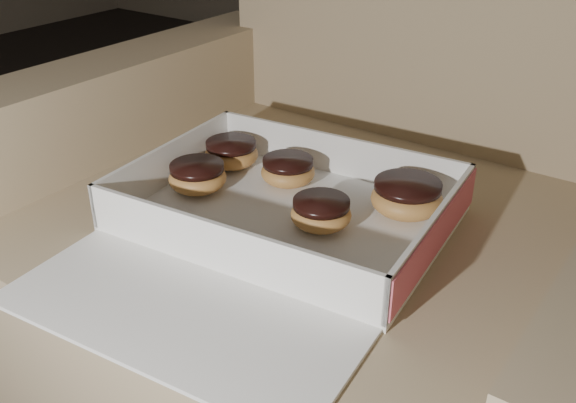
{
  "coord_description": "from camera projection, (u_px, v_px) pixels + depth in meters",
  "views": [
    {
      "loc": [
        1.25,
        -0.49,
        0.85
      ],
      "look_at": [
        0.83,
        0.1,
        0.45
      ],
      "focal_mm": 40.0,
      "sensor_mm": 36.0,
      "label": 1
    }
  ],
  "objects": [
    {
      "name": "bakery_box",
      "position": [
        274.0,
        226.0,
        0.8
      ],
      "size": [
        0.43,
        0.5,
        0.07
      ],
      "rotation": [
        0.0,
        0.0,
        0.1
      ],
      "color": "white",
      "rests_on": "armchair"
    },
    {
      "name": "crumb_d",
      "position": [
        233.0,
        240.0,
        0.77
      ],
      "size": [
        0.01,
        0.01,
        0.0
      ],
      "primitive_type": "ellipsoid",
      "color": "black",
      "rests_on": "bakery_box"
    },
    {
      "name": "crumb_a",
      "position": [
        332.0,
        273.0,
        0.71
      ],
      "size": [
        0.01,
        0.01,
        0.0
      ],
      "primitive_type": "ellipsoid",
      "color": "black",
      "rests_on": "bakery_box"
    },
    {
      "name": "donut_a",
      "position": [
        321.0,
        213.0,
        0.8
      ],
      "size": [
        0.08,
        0.08,
        0.04
      ],
      "color": "gold",
      "rests_on": "bakery_box"
    },
    {
      "name": "crumb_b",
      "position": [
        300.0,
        254.0,
        0.75
      ],
      "size": [
        0.01,
        0.01,
        0.0
      ],
      "primitive_type": "ellipsoid",
      "color": "black",
      "rests_on": "bakery_box"
    },
    {
      "name": "donut_d",
      "position": [
        231.0,
        153.0,
        0.95
      ],
      "size": [
        0.08,
        0.08,
        0.04
      ],
      "color": "gold",
      "rests_on": "bakery_box"
    },
    {
      "name": "donut_e",
      "position": [
        197.0,
        176.0,
        0.88
      ],
      "size": [
        0.08,
        0.08,
        0.04
      ],
      "color": "gold",
      "rests_on": "bakery_box"
    },
    {
      "name": "donut_b",
      "position": [
        407.0,
        197.0,
        0.82
      ],
      "size": [
        0.09,
        0.09,
        0.05
      ],
      "color": "gold",
      "rests_on": "bakery_box"
    },
    {
      "name": "donut_c",
      "position": [
        288.0,
        170.0,
        0.9
      ],
      "size": [
        0.08,
        0.08,
        0.04
      ],
      "color": "gold",
      "rests_on": "bakery_box"
    },
    {
      "name": "crumb_c",
      "position": [
        141.0,
        229.0,
        0.8
      ],
      "size": [
        0.01,
        0.01,
        0.0
      ],
      "primitive_type": "ellipsoid",
      "color": "black",
      "rests_on": "bakery_box"
    },
    {
      "name": "armchair",
      "position": [
        343.0,
        265.0,
        0.97
      ],
      "size": [
        0.91,
        0.77,
        0.95
      ],
      "color": "#9B8863",
      "rests_on": "floor"
    }
  ]
}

